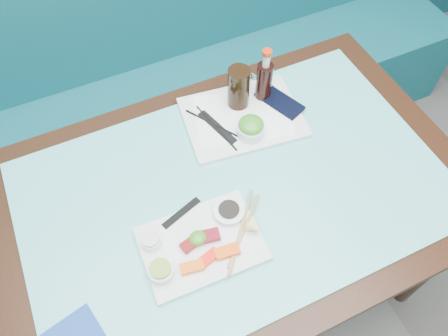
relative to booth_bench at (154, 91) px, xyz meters
name	(u,v)px	position (x,y,z in m)	size (l,w,h in m)	color
booth_bench	(154,91)	(0.00, 0.00, 0.00)	(3.00, 0.56, 1.17)	#0E535C
dining_table	(235,204)	(0.00, -0.84, 0.29)	(1.40, 0.90, 0.75)	black
glass_top	(235,189)	(0.00, -0.84, 0.38)	(1.22, 0.76, 0.01)	#5FBEBD
sashimi_plate	(201,244)	(-0.16, -0.96, 0.39)	(0.32, 0.23, 0.02)	silver
salmon_left	(192,267)	(-0.21, -1.02, 0.41)	(0.06, 0.03, 0.01)	#FF600A
salmon_mid	(209,258)	(-0.16, -1.01, 0.41)	(0.06, 0.03, 0.01)	#FF1D0A
salmon_right	(227,252)	(-0.11, -1.02, 0.41)	(0.07, 0.03, 0.02)	#FF520A
tuna_left	(190,244)	(-0.19, -0.96, 0.41)	(0.05, 0.03, 0.02)	maroon
tuna_right	(209,236)	(-0.14, -0.96, 0.41)	(0.06, 0.03, 0.02)	maroon
seaweed_garnish	(198,238)	(-0.17, -0.95, 0.41)	(0.05, 0.04, 0.03)	#3C8A1F
ramekin_wasabi	(161,271)	(-0.29, -1.00, 0.41)	(0.07, 0.07, 0.03)	silver
wasabi_fill	(160,269)	(-0.29, -1.00, 0.43)	(0.05, 0.05, 0.01)	#7BA535
ramekin_ginger	(151,241)	(-0.28, -0.91, 0.41)	(0.06, 0.06, 0.02)	white
ginger_fill	(150,239)	(-0.28, -0.91, 0.43)	(0.05, 0.05, 0.01)	beige
soy_dish	(229,211)	(-0.06, -0.91, 0.41)	(0.09, 0.09, 0.02)	white
soy_fill	(229,209)	(-0.06, -0.91, 0.42)	(0.06, 0.06, 0.01)	black
lemon_wedge	(255,227)	(-0.02, -0.99, 0.42)	(0.04, 0.04, 0.04)	#FFF578
chopstick_sleeve	(181,213)	(-0.18, -0.86, 0.40)	(0.13, 0.02, 0.00)	black
wooden_chopstick_a	(241,231)	(-0.05, -0.98, 0.40)	(0.01, 0.01, 0.26)	#AA8850
wooden_chopstick_b	(244,229)	(-0.04, -0.98, 0.40)	(0.01, 0.01, 0.23)	tan
serving_tray	(243,117)	(0.14, -0.61, 0.39)	(0.37, 0.28, 0.01)	silver
paper_placemat	(243,116)	(0.14, -0.61, 0.40)	(0.30, 0.21, 0.00)	white
seaweed_bowl	(251,130)	(0.13, -0.68, 0.41)	(0.09, 0.09, 0.04)	white
seaweed_salad	(251,125)	(0.13, -0.68, 0.44)	(0.08, 0.08, 0.04)	#348F21
cola_glass	(239,88)	(0.15, -0.55, 0.47)	(0.07, 0.07, 0.15)	black
navy_pouch	(279,101)	(0.27, -0.61, 0.40)	(0.07, 0.16, 0.01)	black
fork	(263,81)	(0.27, -0.50, 0.40)	(0.01, 0.01, 0.10)	silver
black_chopstick_a	(216,127)	(0.04, -0.62, 0.40)	(0.01, 0.01, 0.22)	black
black_chopstick_b	(218,127)	(0.05, -0.62, 0.40)	(0.01, 0.01, 0.25)	black
tray_sleeve	(217,127)	(0.04, -0.62, 0.40)	(0.03, 0.16, 0.00)	black
cola_bottle_body	(264,83)	(0.24, -0.56, 0.46)	(0.05, 0.05, 0.15)	black
cola_bottle_neck	(266,60)	(0.24, -0.56, 0.55)	(0.02, 0.02, 0.05)	silver
cola_bottle_cap	(267,53)	(0.24, -0.56, 0.58)	(0.03, 0.03, 0.01)	red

